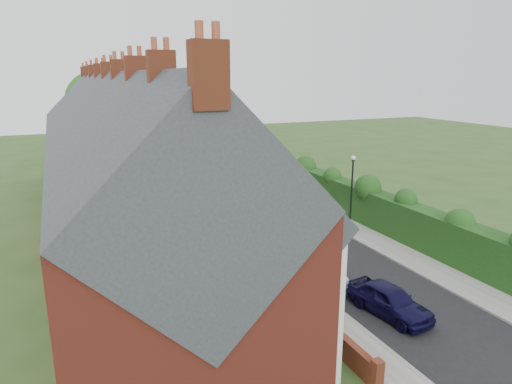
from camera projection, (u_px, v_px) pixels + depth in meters
ground at (341, 259)px, 26.38m from camera, size 140.00×140.00×0.00m
road at (256, 210)px, 35.93m from camera, size 6.00×58.00×0.02m
pavement_hedge_side at (302, 203)px, 37.52m from camera, size 2.20×58.00×0.12m
pavement_house_side at (210, 215)px, 34.41m from camera, size 1.70×58.00×0.12m
kerb_hedge_side at (291, 205)px, 37.10m from camera, size 0.18×58.00×0.13m
kerb_house_side at (220, 213)px, 34.72m from camera, size 0.18×58.00×0.13m
hedge at (321, 183)px, 37.83m from camera, size 2.10×58.00×2.85m
terrace_row at (118, 167)px, 29.86m from camera, size 9.05×40.50×11.50m
garden_wall_row at (201, 215)px, 33.03m from camera, size 0.35×40.35×1.10m
lamppost at (352, 183)px, 30.43m from camera, size 0.32×0.32×5.16m
tree_far_left at (151, 111)px, 59.43m from camera, size 7.14×6.80×9.29m
tree_far_right at (192, 104)px, 63.41m from camera, size 7.98×7.60×10.31m
tree_far_back at (101, 104)px, 59.54m from camera, size 8.40×8.00×10.82m
car_navy at (390, 300)px, 20.05m from camera, size 2.25×4.27×1.39m
car_silver_a at (314, 268)px, 23.31m from camera, size 1.73×4.59×1.49m
car_silver_b at (259, 227)px, 29.36m from camera, size 2.86×5.83×1.59m
car_white at (233, 208)px, 33.64m from camera, size 2.64×5.63×1.59m
car_green at (223, 199)px, 36.32m from camera, size 2.08×4.44×1.47m
car_red at (197, 178)px, 43.62m from camera, size 1.74×4.43×1.44m
car_beige at (183, 171)px, 46.96m from camera, size 3.17×5.23×1.36m
car_grey at (164, 158)px, 54.35m from camera, size 2.66×5.12×1.42m
car_black at (159, 151)px, 58.54m from camera, size 2.56×4.84×1.57m
horse at (260, 198)px, 36.27m from camera, size 1.40×2.08×1.61m
horse_cart at (250, 187)px, 37.98m from camera, size 1.36×3.01×2.17m
car_extra_far at (154, 151)px, 59.32m from camera, size 2.11×4.30×1.41m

